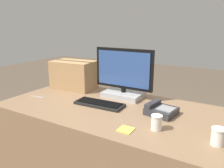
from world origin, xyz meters
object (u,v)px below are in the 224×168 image
Objects in this scene: keyboard at (99,104)px; paper_cup_right at (218,137)px; sticky_note_pad at (126,130)px; paper_cup_left at (157,122)px; cardboard_box at (74,75)px; monitor at (123,79)px; spoon at (39,97)px; desk_phone at (161,110)px.

keyboard is 0.91m from paper_cup_right.
paper_cup_right is 0.52m from sticky_note_pad.
keyboard is 4.21× the size of paper_cup_right.
paper_cup_left is 1.15m from cardboard_box.
spoon is (-0.65, -0.39, -0.17)m from monitor.
desk_phone is 1.52× the size of spoon.
paper_cup_right is 1.48m from spoon.
spoon is 0.34× the size of cardboard_box.
cardboard_box reaches higher than sticky_note_pad.
monitor is at bearing 135.24° from paper_cup_left.
keyboard reaches higher than sticky_note_pad.
cardboard_box reaches higher than paper_cup_right.
monitor reaches higher than desk_phone.
keyboard is 4.57× the size of sticky_note_pad.
monitor is at bearing 149.98° from paper_cup_right.
desk_phone reaches higher than sticky_note_pad.
paper_cup_left and paper_cup_right have the same top height.
sticky_note_pad is (-0.11, -0.35, -0.03)m from desk_phone.
keyboard is 2.77× the size of spoon.
desk_phone is 1.09m from spoon.
cardboard_box is at bearing 147.14° from sticky_note_pad.
paper_cup_right is at bearing -23.09° from desk_phone.
monitor is at bearing 74.23° from keyboard.
paper_cup_right is at bearing -11.30° from spoon.
cardboard_box is at bearing 69.81° from spoon.
monitor reaches higher than spoon.
monitor is 1.32× the size of keyboard.
paper_cup_left is at bearing -24.27° from cardboard_box.
spoon is at bearing -148.92° from monitor.
monitor is 0.68m from paper_cup_left.
paper_cup_right reaches higher than keyboard.
sticky_note_pad is at bearing -148.37° from paper_cup_left.
keyboard is 0.59m from cardboard_box.
desk_phone is 2.31× the size of paper_cup_right.
paper_cup_right is at bearing 10.73° from sticky_note_pad.
paper_cup_left is 0.99× the size of paper_cup_right.
paper_cup_right is at bearing -14.11° from keyboard.
paper_cup_left is 0.20m from sticky_note_pad.
desk_phone is 2.51× the size of sticky_note_pad.
sticky_note_pad is at bearing -38.66° from keyboard.
paper_cup_left is at bearing -44.76° from monitor.
cardboard_box is (-0.50, 0.29, 0.13)m from keyboard.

